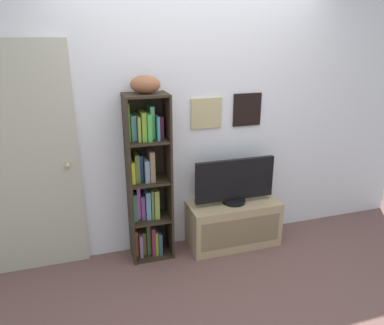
{
  "coord_description": "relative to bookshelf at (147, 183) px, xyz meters",
  "views": [
    {
      "loc": [
        -1.04,
        -2.12,
        2.02
      ],
      "look_at": [
        -0.1,
        0.85,
        0.94
      ],
      "focal_mm": 34.68,
      "sensor_mm": 36.0,
      "label": 1
    }
  ],
  "objects": [
    {
      "name": "ground",
      "position": [
        0.5,
        -0.99,
        -0.76
      ],
      "size": [
        5.2,
        5.2,
        0.04
      ],
      "primitive_type": "cube",
      "color": "brown"
    },
    {
      "name": "back_wall",
      "position": [
        0.5,
        0.14,
        0.48
      ],
      "size": [
        4.8,
        0.08,
        2.43
      ],
      "color": "silver",
      "rests_on": "ground"
    },
    {
      "name": "bookshelf",
      "position": [
        0.0,
        0.0,
        0.0
      ],
      "size": [
        0.38,
        0.29,
        1.55
      ],
      "color": "#2D2318",
      "rests_on": "ground"
    },
    {
      "name": "football",
      "position": [
        0.02,
        -0.03,
        0.89
      ],
      "size": [
        0.29,
        0.22,
        0.15
      ],
      "primitive_type": "ellipsoid",
      "rotation": [
        0.0,
        0.0,
        -0.28
      ],
      "color": "brown",
      "rests_on": "bookshelf"
    },
    {
      "name": "tv_stand",
      "position": [
        0.84,
        -0.08,
        -0.51
      ],
      "size": [
        0.9,
        0.39,
        0.45
      ],
      "color": "tan",
      "rests_on": "ground"
    },
    {
      "name": "television",
      "position": [
        0.84,
        -0.08,
        -0.06
      ],
      "size": [
        0.8,
        0.22,
        0.45
      ],
      "color": "black",
      "rests_on": "tv_stand"
    },
    {
      "name": "door",
      "position": [
        -0.98,
        0.09,
        0.26
      ],
      "size": [
        0.85,
        0.09,
        1.99
      ],
      "color": "#B2AE9C",
      "rests_on": "ground"
    }
  ]
}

